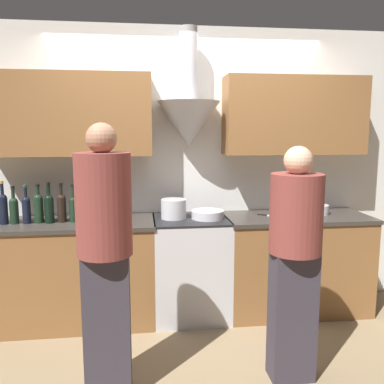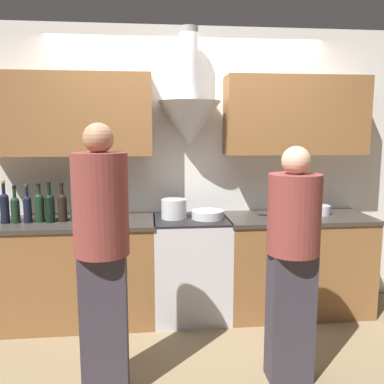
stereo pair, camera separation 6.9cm
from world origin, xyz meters
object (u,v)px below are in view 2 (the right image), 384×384
(wine_bottle_7, at_px, (74,207))
(saucepan, at_px, (319,210))
(wine_bottle_4, at_px, (39,206))
(stock_pot, at_px, (174,209))
(wine_bottle_3, at_px, (27,207))
(person_foreground_right, at_px, (292,255))
(stove_range, at_px, (191,267))
(wine_bottle_5, at_px, (50,206))
(mixing_bowl, at_px, (208,215))
(wine_bottle_6, at_px, (62,206))
(wine_bottle_2, at_px, (15,208))
(wine_bottle_8, at_px, (84,206))
(orange_fruit, at_px, (299,208))
(person_foreground_left, at_px, (102,250))
(wine_bottle_1, at_px, (5,206))

(wine_bottle_7, bearing_deg, saucepan, 1.54)
(wine_bottle_4, height_order, stock_pot, wine_bottle_4)
(wine_bottle_3, height_order, person_foreground_right, person_foreground_right)
(stove_range, relative_size, wine_bottle_7, 2.79)
(wine_bottle_5, bearing_deg, wine_bottle_3, 178.88)
(mixing_bowl, height_order, person_foreground_right, person_foreground_right)
(wine_bottle_5, relative_size, wine_bottle_6, 1.04)
(wine_bottle_2, height_order, mixing_bowl, wine_bottle_2)
(wine_bottle_7, bearing_deg, wine_bottle_4, 179.25)
(wine_bottle_8, bearing_deg, wine_bottle_7, -172.76)
(wine_bottle_6, height_order, orange_fruit, wine_bottle_6)
(wine_bottle_2, height_order, person_foreground_left, person_foreground_left)
(wine_bottle_1, bearing_deg, wine_bottle_2, 3.80)
(wine_bottle_6, bearing_deg, wine_bottle_3, -175.99)
(wine_bottle_3, relative_size, wine_bottle_4, 1.00)
(stove_range, distance_m, wine_bottle_5, 1.33)
(wine_bottle_6, bearing_deg, stock_pot, 1.44)
(stove_range, xyz_separation_m, stock_pot, (-0.15, 0.02, 0.53))
(mixing_bowl, bearing_deg, wine_bottle_6, 179.09)
(stove_range, relative_size, wine_bottle_1, 2.50)
(wine_bottle_6, distance_m, person_foreground_right, 1.95)
(wine_bottle_4, xyz_separation_m, wine_bottle_5, (0.09, -0.02, -0.00))
(stock_pot, bearing_deg, mixing_bowl, -8.41)
(wine_bottle_7, height_order, person_foreground_right, person_foreground_right)
(wine_bottle_7, bearing_deg, wine_bottle_3, -178.11)
(wine_bottle_7, bearing_deg, mixing_bowl, -0.63)
(wine_bottle_5, bearing_deg, wine_bottle_2, 178.47)
(wine_bottle_3, bearing_deg, wine_bottle_4, 9.83)
(wine_bottle_3, distance_m, orange_fruit, 2.43)
(stove_range, height_order, person_foreground_left, person_foreground_left)
(stock_pot, height_order, saucepan, stock_pot)
(wine_bottle_6, height_order, wine_bottle_7, wine_bottle_6)
(mixing_bowl, relative_size, person_foreground_right, 0.18)
(wine_bottle_8, bearing_deg, saucepan, 1.32)
(wine_bottle_8, relative_size, mixing_bowl, 1.17)
(mixing_bowl, bearing_deg, wine_bottle_3, 179.99)
(mixing_bowl, bearing_deg, wine_bottle_7, 179.37)
(saucepan, bearing_deg, orange_fruit, 147.14)
(wine_bottle_1, xyz_separation_m, wine_bottle_4, (0.28, 0.02, -0.01))
(stove_range, relative_size, wine_bottle_5, 2.62)
(wine_bottle_2, height_order, wine_bottle_3, wine_bottle_3)
(wine_bottle_8, bearing_deg, stock_pot, 1.55)
(stove_range, bearing_deg, wine_bottle_4, -179.48)
(wine_bottle_1, bearing_deg, orange_fruit, 3.86)
(wine_bottle_4, xyz_separation_m, person_foreground_left, (0.63, -1.05, -0.09))
(person_foreground_right, bearing_deg, stock_pot, 124.03)
(wine_bottle_6, bearing_deg, mixing_bowl, -0.91)
(wine_bottle_3, xyz_separation_m, person_foreground_left, (0.73, -1.03, -0.08))
(wine_bottle_7, distance_m, orange_fruit, 2.05)
(orange_fruit, distance_m, saucepan, 0.19)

